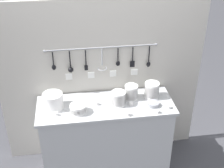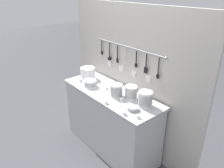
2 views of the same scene
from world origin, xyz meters
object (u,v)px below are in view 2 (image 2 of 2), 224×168
object	(u,v)px
bowl_stack_short_front	(145,99)
plate_stack	(88,73)
cup_back_right	(149,100)
cup_edge_near	(81,80)
cup_mid_row	(106,102)
bowl_stack_back_corner	(116,90)
cup_front_right	(124,113)
bowl_stack_wide_centre	(90,83)
cup_beside_plates	(106,88)
steel_mixing_bowl	(133,108)
cup_back_left	(138,117)
bowl_stack_tall_left	(131,92)
cup_by_caddy	(122,100)

from	to	relation	value
bowl_stack_short_front	plate_stack	xyz separation A→B (m)	(-1.04, -0.04, -0.01)
cup_back_right	cup_edge_near	world-z (taller)	same
bowl_stack_short_front	cup_mid_row	size ratio (longest dim) A/B	4.47
bowl_stack_back_corner	cup_front_right	bearing A→B (deg)	-29.27
bowl_stack_short_front	bowl_stack_back_corner	distance (m)	0.38
bowl_stack_wide_centre	bowl_stack_back_corner	bearing A→B (deg)	11.02
plate_stack	cup_edge_near	distance (m)	0.16
plate_stack	bowl_stack_short_front	bearing A→B (deg)	2.48
bowl_stack_wide_centre	plate_stack	size ratio (longest dim) A/B	0.78
bowl_stack_short_front	cup_back_right	world-z (taller)	bowl_stack_short_front
cup_front_right	cup_beside_plates	xyz separation A→B (m)	(-0.59, 0.23, 0.00)
bowl_stack_back_corner	cup_back_right	xyz separation A→B (m)	(0.34, 0.20, -0.06)
steel_mixing_bowl	cup_front_right	distance (m)	0.13
cup_back_left	cup_mid_row	size ratio (longest dim) A/B	1.00
cup_front_right	cup_back_right	distance (m)	0.40
bowl_stack_short_front	bowl_stack_wide_centre	distance (m)	0.82
cup_front_right	cup_back_right	xyz separation A→B (m)	(-0.02, 0.40, 0.00)
bowl_stack_tall_left	cup_front_right	xyz separation A→B (m)	(0.21, -0.30, -0.06)
bowl_stack_wide_centre	cup_by_caddy	xyz separation A→B (m)	(0.55, 0.05, -0.03)
bowl_stack_short_front	cup_edge_near	bearing A→B (deg)	-169.53
bowl_stack_tall_left	steel_mixing_bowl	xyz separation A→B (m)	(0.20, -0.17, -0.06)
bowl_stack_back_corner	bowl_stack_tall_left	distance (m)	0.18
bowl_stack_tall_left	cup_by_caddy	xyz separation A→B (m)	(-0.02, -0.12, -0.06)
cup_mid_row	cup_edge_near	distance (m)	0.71
bowl_stack_wide_centre	steel_mixing_bowl	world-z (taller)	bowl_stack_wide_centre
plate_stack	cup_back_left	world-z (taller)	plate_stack
bowl_stack_tall_left	cup_edge_near	bearing A→B (deg)	-166.38
cup_back_left	cup_beside_plates	world-z (taller)	same
bowl_stack_short_front	cup_by_caddy	world-z (taller)	bowl_stack_short_front
cup_back_left	cup_mid_row	bearing A→B (deg)	-171.53
cup_front_right	cup_edge_near	distance (m)	1.01
bowl_stack_wide_centre	cup_by_caddy	size ratio (longest dim) A/B	4.05
cup_back_left	cup_beside_plates	bearing A→B (deg)	166.97
plate_stack	cup_by_caddy	world-z (taller)	plate_stack
cup_front_right	cup_edge_near	size ratio (longest dim) A/B	1.00
cup_by_caddy	cup_mid_row	world-z (taller)	same
bowl_stack_back_corner	plate_stack	world-z (taller)	plate_stack
plate_stack	bowl_stack_wide_centre	bearing A→B (deg)	-27.67
cup_front_right	cup_mid_row	bearing A→B (deg)	180.00
cup_back_left	cup_by_caddy	world-z (taller)	same
cup_front_right	cup_beside_plates	world-z (taller)	same
bowl_stack_back_corner	cup_by_caddy	world-z (taller)	bowl_stack_back_corner
bowl_stack_tall_left	plate_stack	world-z (taller)	plate_stack
cup_front_right	cup_back_left	size ratio (longest dim) A/B	1.00
bowl_stack_wide_centre	cup_back_right	xyz separation A→B (m)	(0.76, 0.28, -0.03)
cup_beside_plates	cup_edge_near	bearing A→B (deg)	-163.29
bowl_stack_short_front	plate_stack	size ratio (longest dim) A/B	0.86
bowl_stack_back_corner	bowl_stack_wide_centre	world-z (taller)	bowl_stack_back_corner
bowl_stack_back_corner	cup_mid_row	distance (m)	0.22
cup_mid_row	cup_edge_near	world-z (taller)	same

